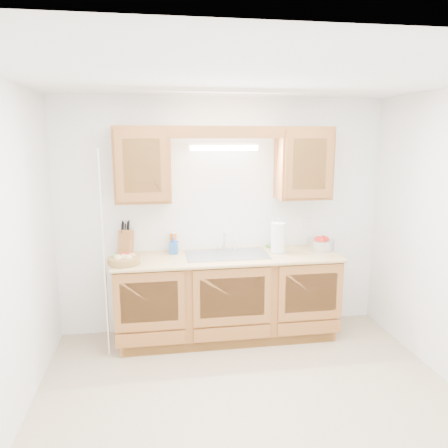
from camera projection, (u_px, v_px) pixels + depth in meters
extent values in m
plane|color=#C1AD8B|center=(251.00, 402.00, 3.51)|extent=(3.50, 3.50, 0.00)
plane|color=white|center=(256.00, 77.00, 3.01)|extent=(3.50, 3.50, 0.00)
cube|color=white|center=(223.00, 216.00, 4.71)|extent=(3.50, 0.02, 2.50)
cube|color=white|center=(334.00, 346.00, 1.81)|extent=(3.50, 0.02, 2.50)
cube|color=white|center=(5.00, 263.00, 2.99)|extent=(0.02, 3.00, 2.50)
cube|color=#A46030|center=(227.00, 297.00, 4.58)|extent=(2.20, 0.60, 0.86)
cube|color=#E0BE76|center=(228.00, 257.00, 4.48)|extent=(2.30, 0.63, 0.04)
cube|color=#A46030|center=(142.00, 165.00, 4.31)|extent=(0.55, 0.33, 0.75)
cube|color=#A46030|center=(303.00, 163.00, 4.57)|extent=(0.55, 0.33, 0.75)
cube|color=#A46030|center=(228.00, 132.00, 4.24)|extent=(2.20, 0.05, 0.12)
cylinder|color=white|center=(224.00, 148.00, 4.47)|extent=(0.70, 0.05, 0.05)
cube|color=white|center=(224.00, 145.00, 4.49)|extent=(0.76, 0.06, 0.05)
cube|color=#9E9EA3|center=(227.00, 255.00, 4.50)|extent=(0.84, 0.46, 0.01)
cube|color=#9E9EA3|center=(207.00, 263.00, 4.48)|extent=(0.39, 0.40, 0.16)
cube|color=#9E9EA3|center=(247.00, 261.00, 4.54)|extent=(0.39, 0.40, 0.16)
cylinder|color=silver|center=(224.00, 248.00, 4.69)|extent=(0.06, 0.06, 0.04)
cylinder|color=silver|center=(224.00, 241.00, 4.67)|extent=(0.02, 0.02, 0.16)
cylinder|color=silver|center=(225.00, 234.00, 4.60)|extent=(0.02, 0.12, 0.02)
cylinder|color=white|center=(235.00, 244.00, 4.70)|extent=(0.03, 0.03, 0.12)
cylinder|color=silver|center=(104.00, 258.00, 4.03)|extent=(0.03, 0.03, 2.00)
cube|color=white|center=(307.00, 223.00, 4.87)|extent=(0.08, 0.01, 0.12)
cylinder|color=#A37D42|center=(124.00, 260.00, 4.18)|extent=(0.41, 0.41, 0.06)
sphere|color=#D8C67F|center=(118.00, 259.00, 4.13)|extent=(0.08, 0.08, 0.08)
sphere|color=#D8C67F|center=(128.00, 258.00, 4.14)|extent=(0.08, 0.08, 0.08)
sphere|color=tan|center=(132.00, 256.00, 4.22)|extent=(0.07, 0.07, 0.07)
sphere|color=red|center=(122.00, 256.00, 4.22)|extent=(0.07, 0.07, 0.07)
sphere|color=#72A53F|center=(115.00, 257.00, 4.19)|extent=(0.07, 0.07, 0.07)
sphere|color=#D8C67F|center=(124.00, 258.00, 4.17)|extent=(0.08, 0.08, 0.08)
sphere|color=red|center=(127.00, 255.00, 4.25)|extent=(0.07, 0.07, 0.07)
cube|color=#A46030|center=(126.00, 242.00, 4.52)|extent=(0.17, 0.23, 0.28)
cylinder|color=black|center=(122.00, 229.00, 4.46)|extent=(0.02, 0.04, 0.10)
cylinder|color=black|center=(125.00, 228.00, 4.47)|extent=(0.02, 0.04, 0.10)
cylinder|color=black|center=(128.00, 228.00, 4.47)|extent=(0.02, 0.04, 0.10)
cylinder|color=black|center=(123.00, 227.00, 4.51)|extent=(0.02, 0.04, 0.10)
cylinder|color=black|center=(128.00, 226.00, 4.51)|extent=(0.02, 0.04, 0.10)
cylinder|color=black|center=(122.00, 226.00, 4.54)|extent=(0.02, 0.04, 0.10)
cylinder|color=black|center=(129.00, 225.00, 4.55)|extent=(0.02, 0.04, 0.10)
cylinder|color=#E65D0C|center=(173.00, 242.00, 4.62)|extent=(0.08, 0.08, 0.20)
cylinder|color=white|center=(173.00, 233.00, 4.60)|extent=(0.07, 0.07, 0.01)
imported|color=blue|center=(174.00, 245.00, 4.53)|extent=(0.10, 0.10, 0.19)
cube|color=#CC333F|center=(272.00, 247.00, 4.81)|extent=(0.14, 0.11, 0.01)
cube|color=green|center=(272.00, 246.00, 4.80)|extent=(0.14, 0.11, 0.02)
cylinder|color=silver|center=(278.00, 252.00, 4.59)|extent=(0.18, 0.18, 0.01)
cylinder|color=silver|center=(278.00, 236.00, 4.55)|extent=(0.02, 0.02, 0.36)
cylinder|color=white|center=(278.00, 237.00, 4.55)|extent=(0.17, 0.17, 0.31)
sphere|color=silver|center=(279.00, 219.00, 4.52)|extent=(0.02, 0.02, 0.02)
cylinder|color=silver|center=(321.00, 245.00, 4.69)|extent=(0.31, 0.31, 0.11)
sphere|color=red|center=(318.00, 240.00, 4.68)|extent=(0.08, 0.08, 0.08)
sphere|color=red|center=(323.00, 239.00, 4.71)|extent=(0.08, 0.08, 0.08)
sphere|color=red|center=(322.00, 240.00, 4.65)|extent=(0.08, 0.08, 0.08)
sphere|color=red|center=(326.00, 240.00, 4.67)|extent=(0.08, 0.08, 0.08)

